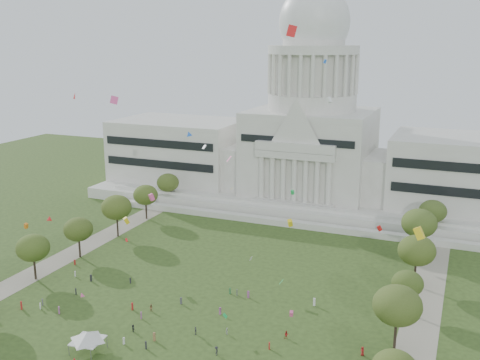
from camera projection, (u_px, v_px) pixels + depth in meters
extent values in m
plane|color=#2E431A|center=(154.00, 349.00, 111.06)|extent=(400.00, 400.00, 0.00)
cube|color=beige|center=(310.00, 195.00, 213.73)|extent=(160.00, 60.00, 4.00)
cube|color=beige|center=(283.00, 222.00, 184.37)|extent=(130.00, 3.00, 2.00)
cube|color=beige|center=(290.00, 211.00, 191.18)|extent=(140.00, 3.00, 5.00)
cube|color=beige|center=(180.00, 151.00, 229.95)|extent=(50.00, 34.00, 22.00)
cube|color=beige|center=(468.00, 175.00, 189.39)|extent=(50.00, 34.00, 22.00)
cube|color=beige|center=(241.00, 165.00, 218.56)|extent=(12.00, 26.00, 16.00)
cube|color=beige|center=(382.00, 177.00, 198.65)|extent=(12.00, 26.00, 16.00)
cube|color=beige|center=(310.00, 154.00, 208.94)|extent=(44.00, 38.00, 28.00)
cube|color=beige|center=(295.00, 155.00, 190.22)|extent=(28.00, 3.00, 2.40)
cube|color=black|center=(158.00, 154.00, 214.03)|extent=(46.00, 0.40, 11.00)
cube|color=black|center=(468.00, 181.00, 173.47)|extent=(46.00, 0.40, 11.00)
cylinder|color=beige|center=(312.00, 102.00, 204.21)|extent=(32.00, 32.00, 6.00)
cylinder|color=beige|center=(313.00, 74.00, 201.78)|extent=(28.00, 28.00, 14.00)
cylinder|color=beige|center=(314.00, 50.00, 199.70)|extent=(32.40, 32.40, 3.00)
cylinder|color=beige|center=(314.00, 34.00, 198.36)|extent=(22.00, 22.00, 8.00)
ellipsoid|color=silver|center=(314.00, 22.00, 197.39)|extent=(25.00, 25.00, 26.20)
cube|color=gray|center=(60.00, 260.00, 155.66)|extent=(8.00, 160.00, 0.04)
cube|color=gray|center=(420.00, 325.00, 120.27)|extent=(8.00, 160.00, 0.04)
cylinder|color=black|center=(35.00, 269.00, 142.52)|extent=(0.56, 0.56, 5.47)
ellipsoid|color=#375116|center=(33.00, 248.00, 141.11)|extent=(8.42, 8.42, 6.89)
cylinder|color=black|center=(395.00, 336.00, 109.66)|extent=(0.56, 0.56, 6.20)
ellipsoid|color=#3A4D1A|center=(397.00, 305.00, 108.06)|extent=(9.55, 9.55, 7.82)
cylinder|color=black|center=(80.00, 248.00, 157.09)|extent=(0.56, 0.56, 5.27)
ellipsoid|color=#344714|center=(78.00, 229.00, 155.73)|extent=(8.12, 8.12, 6.65)
cylinder|color=black|center=(406.00, 303.00, 125.07)|extent=(0.56, 0.56, 4.56)
ellipsoid|color=#2F4615|center=(408.00, 283.00, 123.89)|extent=(7.01, 7.01, 5.74)
cylinder|color=black|center=(118.00, 227.00, 173.60)|extent=(0.56, 0.56, 6.03)
ellipsoid|color=#3E5017|center=(116.00, 207.00, 172.04)|extent=(9.29, 9.29, 7.60)
cylinder|color=black|center=(415.00, 274.00, 138.72)|extent=(0.56, 0.56, 5.97)
ellipsoid|color=#394C17|center=(417.00, 250.00, 137.18)|extent=(9.19, 9.19, 7.52)
cylinder|color=black|center=(146.00, 211.00, 190.77)|extent=(0.56, 0.56, 5.41)
ellipsoid|color=#394D17|center=(146.00, 195.00, 189.37)|extent=(8.33, 8.33, 6.81)
cylinder|color=black|center=(417.00, 246.00, 157.21)|extent=(0.56, 0.56, 6.37)
ellipsoid|color=#3A511C|center=(419.00, 223.00, 155.57)|extent=(9.82, 9.82, 8.03)
cylinder|color=black|center=(168.00, 197.00, 207.65)|extent=(0.56, 0.56, 5.32)
ellipsoid|color=#354716|center=(168.00, 183.00, 206.28)|extent=(8.19, 8.19, 6.70)
cylinder|color=black|center=(431.00, 229.00, 172.50)|extent=(0.56, 0.56, 5.47)
ellipsoid|color=#33471A|center=(433.00, 211.00, 171.09)|extent=(8.42, 8.42, 6.89)
cylinder|color=#4C4C4C|center=(69.00, 350.00, 108.39)|extent=(0.12, 0.12, 2.31)
cylinder|color=#4C4C4C|center=(91.00, 356.00, 106.48)|extent=(0.12, 0.12, 2.31)
cylinder|color=#4C4C4C|center=(86.00, 337.00, 113.02)|extent=(0.12, 0.12, 2.31)
cylinder|color=#4C4C4C|center=(107.00, 342.00, 111.12)|extent=(0.12, 0.12, 2.31)
cube|color=silver|center=(88.00, 340.00, 109.45)|extent=(6.05, 6.05, 0.18)
pyramid|color=silver|center=(87.00, 336.00, 109.20)|extent=(8.47, 8.47, 1.85)
imported|color=#B21E1E|center=(362.00, 351.00, 108.42)|extent=(1.06, 1.04, 1.84)
imported|color=#B21E1E|center=(286.00, 335.00, 114.50)|extent=(0.95, 0.74, 1.73)
imported|color=#26262B|center=(216.00, 351.00, 108.46)|extent=(0.82, 1.29, 1.86)
imported|color=#4C4C51|center=(196.00, 331.00, 116.16)|extent=(0.85, 1.14, 1.73)
imported|color=#26262B|center=(133.00, 328.00, 117.26)|extent=(1.39, 1.53, 1.61)
imported|color=olive|center=(151.00, 308.00, 126.17)|extent=(0.90, 0.65, 1.69)
imported|color=silver|center=(227.00, 331.00, 116.20)|extent=(0.64, 0.96, 1.51)
cube|color=#26262B|center=(146.00, 345.00, 110.74)|extent=(0.49, 0.49, 1.62)
cube|color=silver|center=(314.00, 302.00, 128.67)|extent=(0.53, 0.36, 1.88)
cube|color=silver|center=(40.00, 306.00, 127.24)|extent=(0.41, 0.45, 1.45)
cube|color=#26262B|center=(91.00, 278.00, 141.73)|extent=(0.34, 0.49, 1.76)
cube|color=#B21E1E|center=(21.00, 305.00, 127.00)|extent=(0.56, 0.60, 1.92)
cube|color=#26262B|center=(130.00, 281.00, 140.57)|extent=(0.31, 0.42, 1.45)
cube|color=silver|center=(75.00, 274.00, 144.57)|extent=(0.39, 0.45, 1.45)
cube|color=silver|center=(124.00, 341.00, 112.41)|extent=(0.30, 0.43, 1.49)
cube|color=#994C8C|center=(248.00, 294.00, 132.62)|extent=(0.51, 0.38, 1.75)
cube|color=#33723F|center=(230.00, 291.00, 134.69)|extent=(0.30, 0.44, 1.55)
cube|color=#B21E1E|center=(269.00, 346.00, 110.67)|extent=(0.35, 0.45, 1.48)
cube|color=#4C4C51|center=(181.00, 301.00, 129.48)|extent=(0.41, 0.50, 1.64)
cube|color=#994C8C|center=(59.00, 310.00, 124.90)|extent=(0.51, 0.54, 1.74)
cube|color=olive|center=(154.00, 337.00, 113.64)|extent=(0.56, 0.43, 1.86)
cube|color=#B21E1E|center=(132.00, 306.00, 126.75)|extent=(0.38, 0.51, 1.73)
cube|color=#994C8C|center=(220.00, 311.00, 124.63)|extent=(0.51, 0.50, 1.65)
cube|color=#4C4C51|center=(237.00, 292.00, 134.02)|extent=(0.37, 0.44, 1.45)
cube|color=#994C8C|center=(141.00, 315.00, 122.75)|extent=(0.45, 0.50, 1.60)
cube|color=#4C4C51|center=(42.00, 302.00, 128.91)|extent=(0.48, 0.49, 1.61)
cube|color=#26262B|center=(76.00, 291.00, 134.41)|extent=(0.45, 0.50, 1.59)
cube|color=#B21E1E|center=(75.00, 262.00, 152.19)|extent=(0.29, 0.42, 1.45)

